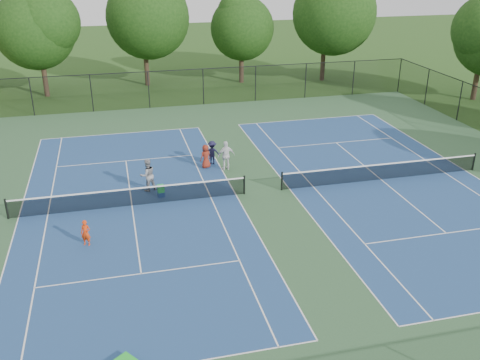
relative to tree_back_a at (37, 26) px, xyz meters
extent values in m
plane|color=#234716|center=(13.00, -24.00, -6.04)|extent=(140.00, 140.00, 0.00)
cube|color=#305533|center=(13.00, -24.00, -6.03)|extent=(36.00, 36.00, 0.01)
cube|color=navy|center=(6.00, -24.00, -6.03)|extent=(10.97, 23.77, 0.00)
cube|color=white|center=(6.00, -12.11, -6.02)|extent=(10.97, 0.06, 0.00)
cube|color=white|center=(0.52, -24.00, -6.02)|extent=(0.06, 23.77, 0.00)
cube|color=white|center=(11.48, -24.00, -6.02)|extent=(0.06, 23.77, 0.00)
cube|color=white|center=(1.88, -24.00, -6.02)|extent=(0.06, 23.77, 0.00)
cube|color=white|center=(10.12, -24.00, -6.02)|extent=(0.06, 23.77, 0.00)
cube|color=white|center=(6.00, -17.60, -6.02)|extent=(8.23, 0.06, 0.00)
cube|color=white|center=(6.00, -30.40, -6.02)|extent=(8.23, 0.06, 0.00)
cube|color=white|center=(6.00, -24.00, -6.02)|extent=(0.06, 12.80, 0.00)
cylinder|color=black|center=(0.05, -24.00, -5.50)|extent=(0.10, 0.10, 1.07)
cylinder|color=black|center=(11.95, -24.00, -5.50)|extent=(0.10, 0.10, 1.07)
cube|color=black|center=(6.00, -24.00, -5.57)|extent=(11.90, 0.01, 0.90)
cube|color=white|center=(6.00, -24.00, -5.09)|extent=(11.90, 0.04, 0.07)
cube|color=navy|center=(20.00, -24.00, -6.03)|extent=(10.97, 23.77, 0.00)
cube|color=white|center=(20.00, -12.11, -6.02)|extent=(10.97, 0.06, 0.00)
cube|color=white|center=(14.52, -24.00, -6.02)|extent=(0.06, 23.77, 0.00)
cube|color=white|center=(25.48, -24.00, -6.02)|extent=(0.06, 23.77, 0.00)
cube|color=white|center=(15.88, -24.00, -6.02)|extent=(0.06, 23.77, 0.00)
cube|color=white|center=(24.12, -24.00, -6.02)|extent=(0.06, 23.77, 0.00)
cube|color=white|center=(20.00, -17.60, -6.02)|extent=(8.23, 0.06, 0.00)
cube|color=white|center=(20.00, -30.40, -6.02)|extent=(8.23, 0.06, 0.00)
cube|color=white|center=(20.00, -24.00, -6.02)|extent=(0.06, 12.80, 0.00)
cylinder|color=black|center=(14.05, -24.00, -5.50)|extent=(0.10, 0.10, 1.07)
cylinder|color=black|center=(25.95, -24.00, -5.50)|extent=(0.10, 0.10, 1.07)
cube|color=black|center=(20.00, -24.00, -5.57)|extent=(11.90, 0.01, 0.90)
cube|color=white|center=(20.00, -24.00, -5.09)|extent=(11.90, 0.04, 0.07)
cylinder|color=black|center=(-0.50, -6.00, -4.54)|extent=(0.08, 0.08, 3.00)
cylinder|color=black|center=(4.00, -6.00, -4.54)|extent=(0.08, 0.08, 3.00)
cylinder|color=black|center=(8.50, -6.00, -4.54)|extent=(0.08, 0.08, 3.00)
cylinder|color=black|center=(13.00, -6.00, -4.54)|extent=(0.08, 0.08, 3.00)
cylinder|color=black|center=(17.50, -6.00, -4.54)|extent=(0.08, 0.08, 3.00)
cylinder|color=black|center=(22.00, -6.00, -4.54)|extent=(0.08, 0.08, 3.00)
cylinder|color=black|center=(26.50, -6.00, -4.54)|extent=(0.08, 0.08, 3.00)
cylinder|color=black|center=(31.00, -6.00, -4.54)|extent=(0.08, 0.08, 3.00)
cylinder|color=black|center=(31.00, -15.00, -4.54)|extent=(0.08, 0.08, 3.00)
cylinder|color=black|center=(31.00, -10.50, -4.54)|extent=(0.08, 0.08, 3.00)
cube|color=black|center=(13.00, -6.00, -4.54)|extent=(36.00, 0.01, 3.00)
cube|color=black|center=(13.00, -6.00, -3.04)|extent=(36.00, 0.05, 0.05)
cylinder|color=#2D2116|center=(0.00, 0.00, -4.15)|extent=(0.44, 0.44, 3.78)
sphere|color=#15340E|center=(0.00, 0.00, -0.39)|extent=(6.80, 6.80, 6.80)
sphere|color=#15340E|center=(0.00, 0.00, 0.28)|extent=(5.58, 5.58, 5.58)
sphere|color=#15340E|center=(0.00, 0.00, 0.94)|extent=(4.35, 4.35, 4.35)
cylinder|color=#2D2116|center=(9.00, 2.00, -3.97)|extent=(0.44, 0.44, 4.14)
sphere|color=#15340E|center=(9.00, 2.00, 0.19)|extent=(7.60, 7.60, 7.60)
sphere|color=#15340E|center=(9.00, 2.00, 0.82)|extent=(6.23, 6.23, 6.23)
sphere|color=#15340E|center=(9.00, 2.00, 1.44)|extent=(4.86, 4.86, 4.86)
cylinder|color=#2D2116|center=(18.00, 1.00, -4.33)|extent=(0.44, 0.44, 3.42)
sphere|color=#15340E|center=(18.00, 1.00, -0.97)|extent=(6.00, 6.00, 6.00)
sphere|color=#15340E|center=(18.00, 1.00, -0.27)|extent=(4.92, 4.92, 4.92)
sphere|color=#15340E|center=(18.00, 1.00, 0.44)|extent=(3.84, 3.84, 3.84)
cylinder|color=#2D2116|center=(26.00, 0.00, -3.88)|extent=(0.44, 0.44, 4.32)
sphere|color=#15340E|center=(26.00, 0.00, 0.43)|extent=(7.80, 7.80, 7.80)
sphere|color=#15340E|center=(26.00, 0.00, 1.04)|extent=(6.40, 6.40, 6.40)
cylinder|color=#2D2116|center=(36.00, -10.00, -4.24)|extent=(0.44, 0.44, 3.60)
imported|color=red|center=(3.83, -27.49, -5.43)|extent=(0.52, 0.43, 1.21)
imported|color=gray|center=(7.00, -22.29, -5.14)|extent=(1.05, 0.93, 1.81)
imported|color=white|center=(11.76, -20.40, -5.15)|extent=(1.08, 0.55, 1.78)
imported|color=#1A1836|center=(11.12, -19.33, -5.30)|extent=(1.01, 0.65, 1.48)
imported|color=maroon|center=(10.63, -19.82, -5.32)|extent=(0.83, 0.70, 1.44)
cube|color=navy|center=(7.58, -23.26, -5.90)|extent=(0.41, 0.37, 0.28)
cube|color=green|center=(7.58, -23.26, -5.56)|extent=(0.37, 0.31, 0.40)
camera|label=1|loc=(5.52, -49.16, 6.18)|focal=40.00mm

